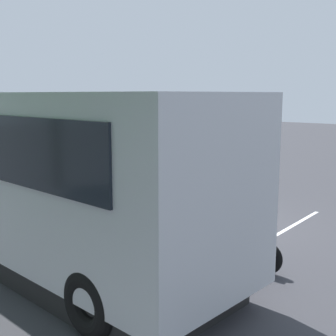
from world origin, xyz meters
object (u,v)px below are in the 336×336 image
Objects in this scene: spectator_right at (98,178)px; spectator_far_right at (80,173)px; tour_bus at (35,176)px; spectator_centre at (130,182)px; stunt_motorcycle at (190,156)px; spectator_left at (170,189)px; spectator_far_left at (193,194)px; traffic_cone at (227,180)px; parked_motorcycle_silver at (232,240)px.

spectator_far_right is (0.85, -0.07, 0.02)m from spectator_right.
spectator_centre is at bearing -87.01° from tour_bus.
spectator_right is at bearing -63.58° from tour_bus.
spectator_left is at bearing 120.81° from stunt_motorcycle.
spectator_far_left is at bearing 175.85° from spectator_right.
spectator_right is (1.31, -0.13, -0.07)m from spectator_centre.
traffic_cone is at bearing -159.17° from stunt_motorcycle.
spectator_right is 0.82× the size of parked_motorcycle_silver.
spectator_far_right is 0.83× the size of parked_motorcycle_silver.
spectator_far_left is 2.85× the size of traffic_cone.
tour_bus is 3.83m from spectator_far_right.
spectator_left is 1.14m from spectator_centre.
spectator_left is at bearing -179.70° from spectator_far_right.
tour_bus reaches higher than spectator_right.
tour_bus is 3.33m from spectator_right.
tour_bus reaches higher than parked_motorcycle_silver.
spectator_far_right is (2.31, -3.00, -0.63)m from tour_bus.
stunt_motorcycle reaches higher than traffic_cone.
spectator_left is at bearing 105.94° from traffic_cone.
spectator_far_left is at bearing 126.73° from stunt_motorcycle.
stunt_motorcycle is at bearing -71.79° from spectator_centre.
stunt_motorcycle is at bearing -87.12° from spectator_right.
spectator_far_left is (-1.89, -2.68, -0.56)m from tour_bus.
spectator_centre is at bearing -3.29° from spectator_far_left.
spectator_far_right is at bearing -4.32° from spectator_far_left.
traffic_cone is at bearing -74.06° from spectator_left.
spectator_right is 0.99× the size of spectator_far_right.
stunt_motorcycle is at bearing -59.19° from spectator_left.
spectator_left is 1.00× the size of spectator_right.
parked_motorcycle_silver is (-4.71, 0.86, -0.52)m from spectator_right.
spectator_right is (3.34, -0.24, -0.08)m from spectator_far_left.
spectator_far_left reaches higher than traffic_cone.
stunt_motorcycle is (2.65, -4.45, 0.06)m from spectator_left.
spectator_left is 0.99× the size of spectator_far_right.
spectator_far_left is 3.35m from spectator_right.
spectator_left is at bearing -22.59° from parked_motorcycle_silver.
spectator_left is (-0.97, -3.02, -0.64)m from tour_bus.
spectator_far_right is 5.67m from parked_motorcycle_silver.
spectator_right is 0.87× the size of stunt_motorcycle.
spectator_left is 2.53m from parked_motorcycle_silver.
spectator_far_left is at bearing 113.84° from traffic_cone.
spectator_right is at bearing 78.53° from traffic_cone.
tour_bus reaches higher than spectator_centre.
stunt_motorcycle reaches higher than spectator_centre.
traffic_cone is (1.41, -4.93, -0.70)m from spectator_left.
tour_bus is 5.47× the size of spectator_far_right.
stunt_motorcycle is at bearing 20.83° from traffic_cone.
parked_motorcycle_silver is (-5.57, 0.94, -0.53)m from spectator_far_right.
tour_bus is 5.20× the size of spectator_far_left.
spectator_left is 0.95× the size of spectator_centre.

